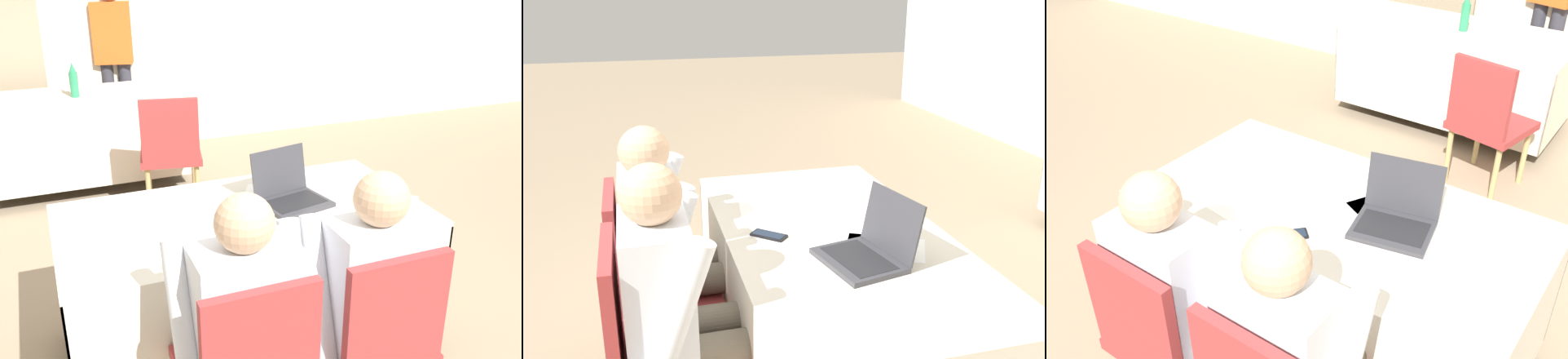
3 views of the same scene
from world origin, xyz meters
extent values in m
plane|color=gray|center=(0.00, 0.00, 0.00)|extent=(24.00, 24.00, 0.00)
cube|color=beige|center=(0.00, 0.00, 0.72)|extent=(1.68, 0.87, 0.02)
cube|color=beige|center=(0.00, -0.43, 0.41)|extent=(1.68, 0.01, 0.60)
cube|color=beige|center=(0.00, 0.43, 0.41)|extent=(1.68, 0.01, 0.60)
cube|color=beige|center=(-0.84, 0.00, 0.41)|extent=(0.01, 0.87, 0.60)
cube|color=beige|center=(0.84, 0.00, 0.41)|extent=(0.01, 0.87, 0.60)
cylinder|color=#333333|center=(0.00, 0.00, 0.06)|extent=(0.06, 0.06, 0.11)
cube|color=beige|center=(-0.53, 2.53, 0.72)|extent=(1.68, 0.87, 0.02)
cube|color=beige|center=(-0.53, 2.10, 0.41)|extent=(1.68, 0.01, 0.60)
cube|color=beige|center=(-0.53, 2.96, 0.41)|extent=(1.68, 0.01, 0.60)
cube|color=beige|center=(-1.37, 2.53, 0.41)|extent=(0.01, 0.87, 0.60)
cube|color=beige|center=(0.30, 2.53, 0.41)|extent=(0.01, 0.87, 0.60)
cylinder|color=#333333|center=(-0.53, 2.53, 0.06)|extent=(0.06, 0.06, 0.11)
cube|color=#333338|center=(0.26, -0.01, 0.74)|extent=(0.35, 0.29, 0.02)
cube|color=black|center=(0.26, -0.01, 0.75)|extent=(0.30, 0.21, 0.00)
cube|color=#333338|center=(0.23, 0.13, 0.86)|extent=(0.31, 0.11, 0.22)
cube|color=black|center=(0.23, 0.13, 0.86)|extent=(0.28, 0.10, 0.19)
cube|color=black|center=(-0.05, -0.26, 0.74)|extent=(0.14, 0.15, 0.01)
cube|color=#192333|center=(-0.05, -0.26, 0.74)|extent=(0.12, 0.13, 0.00)
cube|color=white|center=(-0.36, -0.17, 0.73)|extent=(0.25, 0.32, 0.00)
cube|color=white|center=(-0.03, 0.07, 0.73)|extent=(0.25, 0.32, 0.00)
cube|color=white|center=(0.17, 0.14, 0.73)|extent=(0.32, 0.36, 0.00)
cylinder|color=#288456|center=(-0.52, 2.54, 0.83)|extent=(0.07, 0.07, 0.20)
cylinder|color=tan|center=(-0.43, -0.49, 0.20)|extent=(0.04, 0.04, 0.40)
cube|color=#9E3333|center=(-0.25, -0.66, 0.43)|extent=(0.44, 0.44, 0.05)
cube|color=#9E3333|center=(-0.25, -0.86, 0.68)|extent=(0.40, 0.04, 0.45)
cylinder|color=tan|center=(0.26, 1.88, 0.20)|extent=(0.04, 0.04, 0.40)
cylinder|color=tan|center=(-0.08, 1.95, 0.20)|extent=(0.04, 0.04, 0.40)
cylinder|color=tan|center=(0.19, 1.54, 0.20)|extent=(0.04, 0.04, 0.40)
cylinder|color=tan|center=(-0.15, 1.61, 0.20)|extent=(0.04, 0.04, 0.40)
cube|color=#9E3333|center=(0.06, 1.75, 0.43)|extent=(0.52, 0.52, 0.05)
cube|color=#9E3333|center=(0.02, 1.55, 0.68)|extent=(0.40, 0.12, 0.45)
cylinder|color=#665B4C|center=(-0.16, -0.53, 0.52)|extent=(0.13, 0.42, 0.13)
cylinder|color=#665B4C|center=(-0.34, -0.53, 0.52)|extent=(0.13, 0.42, 0.13)
cylinder|color=#665B4C|center=(-0.16, -0.35, 0.23)|extent=(0.10, 0.10, 0.45)
cylinder|color=#665B4C|center=(-0.34, -0.35, 0.23)|extent=(0.10, 0.10, 0.45)
cube|color=silver|center=(-0.25, -0.71, 0.71)|extent=(0.36, 0.22, 0.52)
cylinder|color=silver|center=(-0.04, -0.67, 0.72)|extent=(0.08, 0.26, 0.54)
cylinder|color=silver|center=(-0.46, -0.67, 0.72)|extent=(0.08, 0.26, 0.54)
sphere|color=tan|center=(-0.25, -0.71, 1.06)|extent=(0.20, 0.20, 0.20)
cylinder|color=#665B4C|center=(0.16, -0.53, 0.52)|extent=(0.13, 0.42, 0.13)
cube|color=silver|center=(0.25, -0.71, 0.71)|extent=(0.36, 0.22, 0.52)
cylinder|color=silver|center=(0.04, -0.67, 0.72)|extent=(0.08, 0.26, 0.54)
sphere|color=tan|center=(0.25, -0.71, 1.06)|extent=(0.20, 0.20, 0.20)
cylinder|color=#33333D|center=(-0.16, 3.28, 0.42)|extent=(0.12, 0.12, 0.85)
cylinder|color=#33333D|center=(-0.01, 3.24, 0.42)|extent=(0.12, 0.12, 0.85)
camera|label=1|loc=(-0.82, -2.27, 1.89)|focal=40.00mm
camera|label=2|loc=(2.00, -0.76, 1.68)|focal=40.00mm
camera|label=3|loc=(1.04, -1.67, 2.10)|focal=40.00mm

